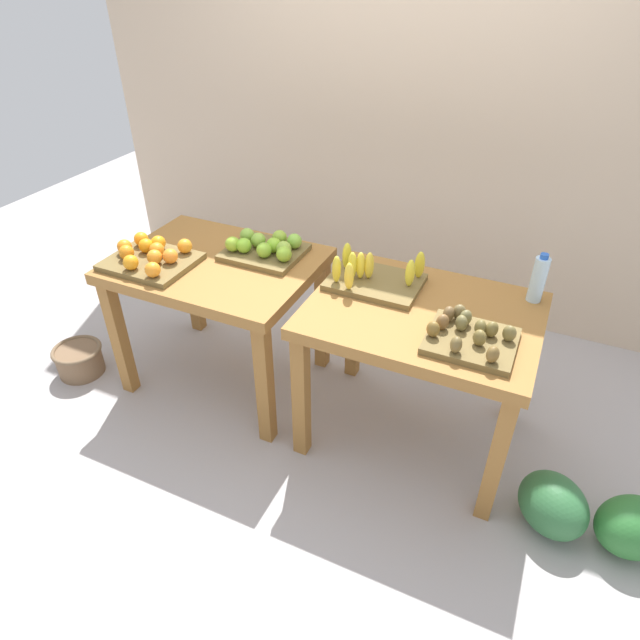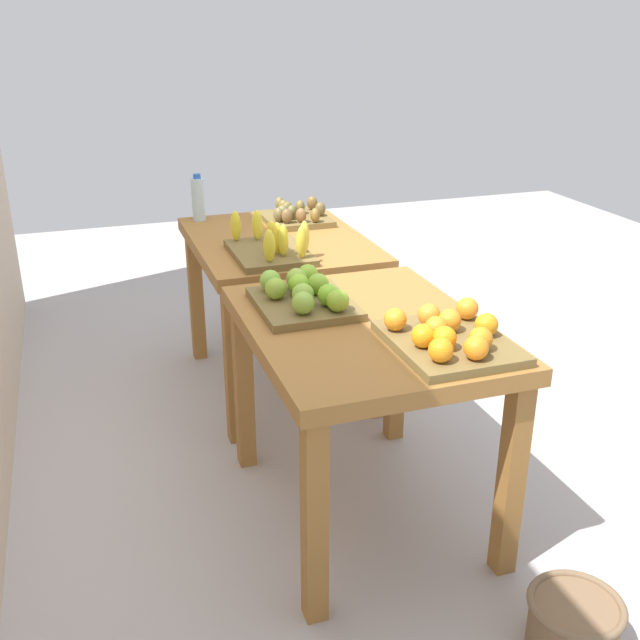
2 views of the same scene
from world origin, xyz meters
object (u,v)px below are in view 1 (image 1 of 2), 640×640
at_px(display_table_left, 218,280).
at_px(display_table_right, 421,331).
at_px(water_bottle, 538,279).
at_px(apple_bin, 265,248).
at_px(wicker_basket, 79,359).
at_px(kiwi_bin, 470,336).
at_px(watermelon_pile, 591,515).
at_px(orange_bin, 150,257).
at_px(banana_crate, 372,277).

bearing_deg(display_table_left, display_table_right, 0.00).
bearing_deg(water_bottle, apple_bin, -174.04).
xyz_separation_m(display_table_right, water_bottle, (0.44, 0.30, 0.23)).
bearing_deg(wicker_basket, display_table_left, 22.82).
relative_size(display_table_left, water_bottle, 4.34).
height_order(kiwi_bin, watermelon_pile, kiwi_bin).
height_order(display_table_left, display_table_right, same).
distance_m(apple_bin, wicker_basket, 1.37).
xyz_separation_m(orange_bin, wicker_basket, (-0.55, -0.18, -0.73)).
bearing_deg(orange_bin, water_bottle, 14.26).
bearing_deg(display_table_right, banana_crate, 159.24).
bearing_deg(water_bottle, wicker_basket, -164.84).
relative_size(kiwi_bin, wicker_basket, 1.26).
distance_m(banana_crate, watermelon_pile, 1.42).
relative_size(apple_bin, kiwi_bin, 1.10).
bearing_deg(display_table_left, wicker_basket, -157.18).
bearing_deg(watermelon_pile, display_table_left, 172.55).
distance_m(orange_bin, banana_crate, 1.15).
bearing_deg(display_table_right, apple_bin, 170.19).
relative_size(display_table_right, watermelon_pile, 1.42).
distance_m(display_table_right, water_bottle, 0.58).
bearing_deg(banana_crate, apple_bin, 175.64).
distance_m(display_table_left, wicker_basket, 1.07).
xyz_separation_m(orange_bin, water_bottle, (1.84, 0.47, 0.07)).
bearing_deg(kiwi_bin, display_table_right, 145.88).
bearing_deg(orange_bin, kiwi_bin, 0.29).
relative_size(kiwi_bin, water_bottle, 1.52).
bearing_deg(display_table_right, watermelon_pile, -16.48).
distance_m(display_table_left, water_bottle, 1.60).
height_order(banana_crate, kiwi_bin, banana_crate).
relative_size(water_bottle, watermelon_pile, 0.33).
bearing_deg(apple_bin, orange_bin, -146.42).
distance_m(banana_crate, kiwi_bin, 0.59).
relative_size(display_table_left, apple_bin, 2.60).
xyz_separation_m(display_table_right, orange_bin, (-1.40, -0.17, 0.16)).
relative_size(banana_crate, watermelon_pile, 0.60).
bearing_deg(orange_bin, wicker_basket, -161.89).
xyz_separation_m(display_table_right, kiwi_bin, (0.24, -0.16, 0.15)).
xyz_separation_m(display_table_right, apple_bin, (-0.91, 0.16, 0.16)).
distance_m(display_table_left, apple_bin, 0.31).
xyz_separation_m(display_table_left, banana_crate, (0.83, 0.11, 0.16)).
relative_size(orange_bin, watermelon_pile, 0.60).
relative_size(apple_bin, water_bottle, 1.67).
height_order(display_table_right, wicker_basket, display_table_right).
xyz_separation_m(orange_bin, watermelon_pile, (2.29, -0.09, -0.69)).
distance_m(display_table_left, watermelon_pile, 2.09).
bearing_deg(wicker_basket, water_bottle, 15.16).
bearing_deg(display_table_right, display_table_left, 180.00).
height_order(orange_bin, apple_bin, apple_bin).
bearing_deg(watermelon_pile, banana_crate, 162.44).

